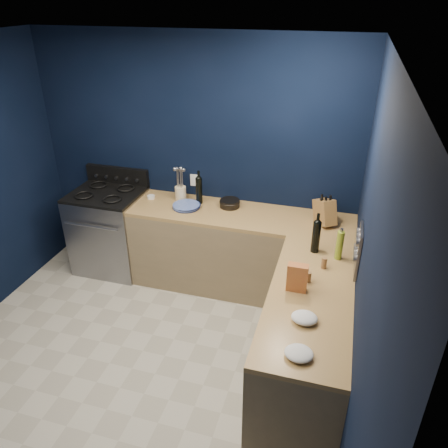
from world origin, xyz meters
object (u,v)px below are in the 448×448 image
(knife_block, at_px, (325,212))
(crouton_bag, at_px, (297,278))
(plate_stack, at_px, (186,206))
(utensil_crock, at_px, (181,193))
(gas_range, at_px, (111,232))

(knife_block, xyz_separation_m, crouton_bag, (-0.11, -1.15, -0.01))
(plate_stack, xyz_separation_m, utensil_crock, (-0.13, 0.17, 0.06))
(gas_range, height_order, utensil_crock, utensil_crock)
(knife_block, bearing_deg, plate_stack, 147.20)
(gas_range, xyz_separation_m, knife_block, (2.36, 0.04, 0.56))
(plate_stack, bearing_deg, knife_block, 1.76)
(gas_range, distance_m, utensil_crock, 0.98)
(utensil_crock, bearing_deg, gas_range, -168.19)
(plate_stack, relative_size, utensil_crock, 1.90)
(utensil_crock, xyz_separation_m, knife_block, (1.54, -0.13, 0.05))
(gas_range, relative_size, crouton_bag, 4.08)
(plate_stack, distance_m, knife_block, 1.42)
(utensil_crock, distance_m, knife_block, 1.55)
(plate_stack, bearing_deg, crouton_bag, -40.23)
(plate_stack, relative_size, knife_block, 1.16)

